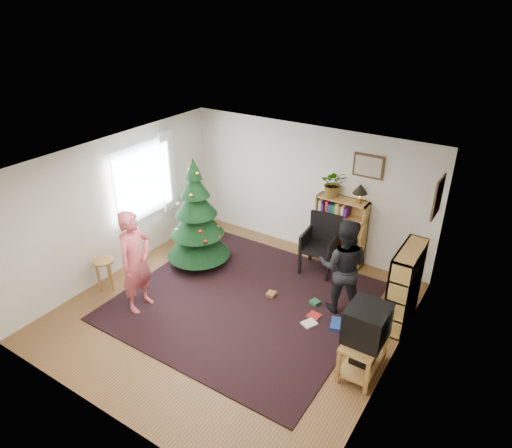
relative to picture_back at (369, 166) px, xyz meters
The scene contains 23 objects.
floor 3.35m from the picture_back, 114.92° to the right, with size 5.00×5.00×0.00m, color brown.
ceiling 2.78m from the picture_back, 114.92° to the right, with size 5.00×5.00×0.00m, color white.
wall_back 1.35m from the picture_back, behind, with size 5.00×0.02×2.50m, color silver.
wall_front 5.15m from the picture_back, 103.02° to the right, with size 5.00×0.02×2.50m, color silver.
wall_left 4.47m from the picture_back, 145.86° to the right, with size 0.02×5.00×2.50m, color silver.
wall_right 2.90m from the picture_back, 61.39° to the right, with size 0.02×5.00×2.50m, color silver.
rug 3.13m from the picture_back, 117.87° to the right, with size 3.80×3.60×0.02m, color black.
window_pane 4.10m from the picture_back, 152.62° to the right, with size 0.04×1.20×1.40m, color silver.
curtain 3.79m from the picture_back, 161.83° to the right, with size 0.06×0.35×1.60m, color white.
picture_back is the anchor object (origin of this frame).
picture_right 1.51m from the picture_back, 28.69° to the right, with size 0.03×0.50×0.60m.
christmas_tree 3.19m from the picture_back, 146.50° to the right, with size 1.17×1.17×2.12m.
bookshelf_back 1.34m from the picture_back, 159.04° to the right, with size 0.95×0.30×1.30m.
bookshelf_right 2.17m from the picture_back, 47.16° to the right, with size 0.30×0.95×1.30m.
tv_stand 3.24m from the picture_back, 67.57° to the right, with size 0.45×0.81×0.55m.
crt_tv 3.03m from the picture_back, 67.62° to the right, with size 0.52×0.56×0.49m.
armchair 1.56m from the picture_back, 133.29° to the right, with size 0.64×0.64×1.07m.
stool 4.84m from the picture_back, 136.77° to the right, with size 0.35×0.35×0.59m.
person_standing 4.20m from the picture_back, 127.82° to the right, with size 0.63×0.41×1.73m, color #D05359.
person_by_chair 1.91m from the picture_back, 79.65° to the right, with size 0.78×0.61×1.61m, color black.
potted_plant 0.69m from the picture_back, 166.27° to the right, with size 0.46×0.40×0.51m, color gray.
table_lamp 0.44m from the picture_back, 111.25° to the right, with size 0.27×0.27×0.35m.
floor_clutter 2.63m from the picture_back, 88.60° to the right, with size 1.68×0.95×0.08m.
Camera 1 is at (3.52, -4.82, 4.64)m, focal length 32.00 mm.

